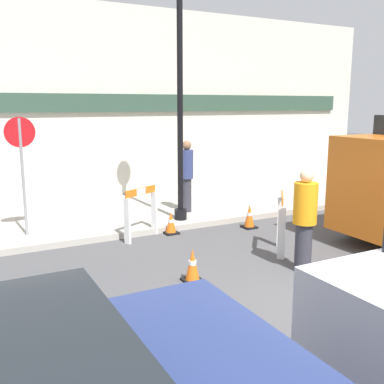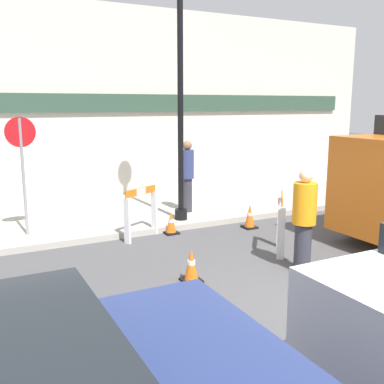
{
  "view_description": "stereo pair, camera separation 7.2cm",
  "coord_description": "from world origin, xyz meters",
  "px_view_note": "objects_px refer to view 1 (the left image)",
  "views": [
    {
      "loc": [
        -4.24,
        -4.14,
        2.78
      ],
      "look_at": [
        -0.05,
        3.85,
        1.0
      ],
      "focal_mm": 42.0,
      "sensor_mm": 36.0,
      "label": 1
    },
    {
      "loc": [
        -4.18,
        -4.18,
        2.78
      ],
      "look_at": [
        -0.05,
        3.85,
        1.0
      ],
      "focal_mm": 42.0,
      "sensor_mm": 36.0,
      "label": 2
    }
  ],
  "objects_px": {
    "streetlamp_post": "(180,59)",
    "stop_sign": "(22,157)",
    "person_pedestrian": "(187,173)",
    "person_worker": "(305,217)"
  },
  "relations": [
    {
      "from": "stop_sign",
      "to": "streetlamp_post",
      "type": "bearing_deg",
      "value": 168.21
    },
    {
      "from": "streetlamp_post",
      "to": "person_pedestrian",
      "type": "height_order",
      "value": "streetlamp_post"
    },
    {
      "from": "person_pedestrian",
      "to": "streetlamp_post",
      "type": "bearing_deg",
      "value": 64.48
    },
    {
      "from": "streetlamp_post",
      "to": "person_worker",
      "type": "distance_m",
      "value": 4.58
    },
    {
      "from": "stop_sign",
      "to": "person_pedestrian",
      "type": "relative_size",
      "value": 1.36
    },
    {
      "from": "streetlamp_post",
      "to": "stop_sign",
      "type": "height_order",
      "value": "streetlamp_post"
    },
    {
      "from": "stop_sign",
      "to": "person_worker",
      "type": "bearing_deg",
      "value": 128.56
    },
    {
      "from": "stop_sign",
      "to": "person_worker",
      "type": "height_order",
      "value": "stop_sign"
    },
    {
      "from": "streetlamp_post",
      "to": "stop_sign",
      "type": "xyz_separation_m",
      "value": [
        -3.35,
        0.33,
        -1.99
      ]
    },
    {
      "from": "streetlamp_post",
      "to": "person_worker",
      "type": "height_order",
      "value": "streetlamp_post"
    }
  ]
}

